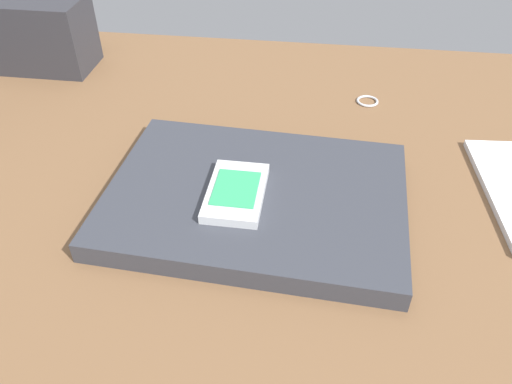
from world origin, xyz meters
TOP-DOWN VIEW (x-y plane):
  - desk_surface at (0.00, 0.00)cm, footprint 120.00×80.00cm
  - laptop_closed at (-5.51, 4.71)cm, footprint 33.27×25.10cm
  - cell_phone_on_laptop at (-3.56, 6.09)cm, footprint 6.02×9.72cm
  - desk_organizer at (32.50, -25.23)cm, footprint 15.02×9.11cm
  - key_ring at (-18.56, -20.17)cm, footprint 3.17×3.17cm

SIDE VIEW (x-z plane):
  - desk_surface at x=0.00cm, z-range 0.00..3.00cm
  - key_ring at x=-18.56cm, z-range 3.00..3.36cm
  - laptop_closed at x=-5.51cm, z-range 3.00..5.35cm
  - cell_phone_on_laptop at x=-3.56cm, z-range 5.32..6.49cm
  - desk_organizer at x=32.50cm, z-range 3.00..13.86cm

